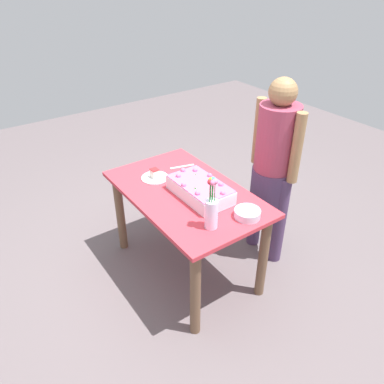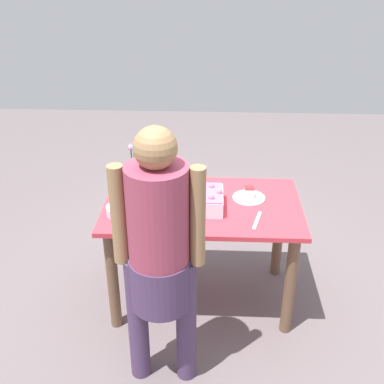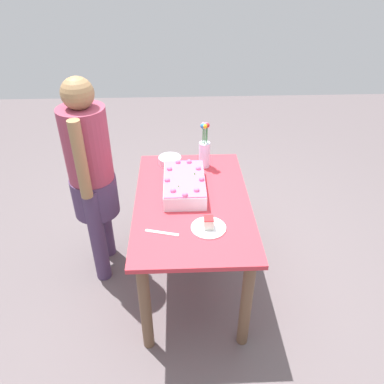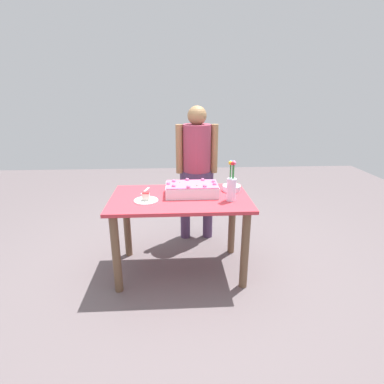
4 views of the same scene
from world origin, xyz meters
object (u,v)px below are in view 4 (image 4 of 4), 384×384
at_px(cake_knife, 145,191).
at_px(person_standing, 197,166).
at_px(flower_vase, 231,186).
at_px(serving_plate_with_slice, 146,199).
at_px(sheet_cake, 192,189).
at_px(fruit_bowl, 232,188).

relative_size(cake_knife, person_standing, 0.13).
bearing_deg(flower_vase, serving_plate_with_slice, -1.89).
distance_m(sheet_cake, serving_plate_with_slice, 0.42).
bearing_deg(fruit_bowl, cake_knife, -2.86).
bearing_deg(cake_knife, sheet_cake, 86.94).
bearing_deg(person_standing, serving_plate_with_slice, -32.91).
relative_size(flower_vase, person_standing, 0.23).
bearing_deg(fruit_bowl, person_standing, -60.97).
distance_m(serving_plate_with_slice, person_standing, 0.91).
height_order(sheet_cake, serving_plate_with_slice, sheet_cake).
xyz_separation_m(fruit_bowl, person_standing, (0.29, -0.52, 0.09)).
height_order(flower_vase, person_standing, person_standing).
height_order(serving_plate_with_slice, person_standing, person_standing).
height_order(sheet_cake, fruit_bowl, sheet_cake).
relative_size(serving_plate_with_slice, flower_vase, 0.59).
xyz_separation_m(cake_knife, flower_vase, (-0.76, 0.30, 0.13)).
height_order(fruit_bowl, person_standing, person_standing).
bearing_deg(cake_knife, flower_vase, 83.68).
distance_m(serving_plate_with_slice, cake_knife, 0.27).
bearing_deg(sheet_cake, person_standing, -98.06).
bearing_deg(person_standing, fruit_bowl, 29.03).
xyz_separation_m(sheet_cake, person_standing, (-0.09, -0.62, 0.06)).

